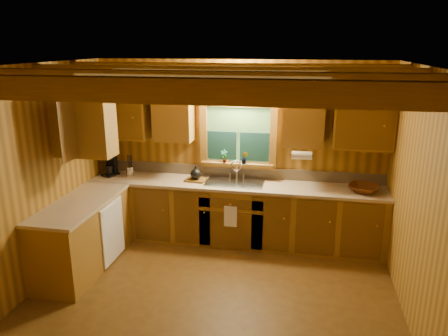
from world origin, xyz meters
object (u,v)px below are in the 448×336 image
cutting_board (196,180)px  sink (235,186)px  coffee_maker (111,165)px  wicker_basket (364,189)px

cutting_board → sink: bearing=9.3°
sink → coffee_maker: (-1.90, 0.02, 0.20)m
coffee_maker → cutting_board: coffee_maker is taller
cutting_board → wicker_basket: bearing=6.4°
sink → coffee_maker: size_ratio=2.65×
sink → cutting_board: size_ratio=2.83×
sink → coffee_maker: bearing=179.3°
coffee_maker → wicker_basket: (3.66, -0.08, -0.10)m
coffee_maker → cutting_board: bearing=17.9°
sink → wicker_basket: size_ratio=2.05×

